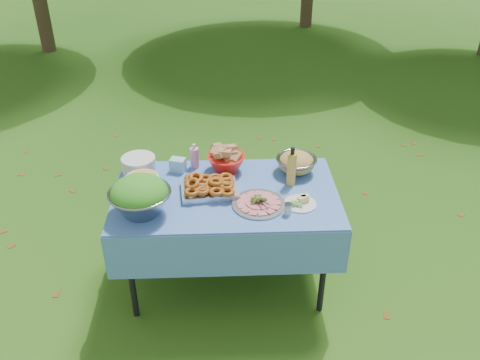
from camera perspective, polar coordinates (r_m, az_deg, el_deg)
name	(u,v)px	position (r m, az deg, el deg)	size (l,w,h in m)	color
ground	(228,279)	(3.79, -1.40, -11.07)	(80.00, 80.00, 0.00)	#11390A
picnic_table	(227,238)	(3.54, -1.48, -6.56)	(1.46, 0.86, 0.76)	#84B3FF
salad_bowl	(140,196)	(3.11, -11.20, -1.80)	(0.38, 0.38, 0.25)	gray
pasta_bowl_white	(142,180)	(3.39, -10.96, -0.04)	(0.22, 0.22, 0.12)	silver
plate_stack	(139,164)	(3.59, -11.30, 1.76)	(0.23, 0.23, 0.11)	silver
wipes_box	(178,165)	(3.56, -6.99, 1.71)	(0.10, 0.07, 0.09)	#8FC6DA
sanitizer_bottle	(194,156)	(3.57, -5.14, 2.75)	(0.06, 0.06, 0.18)	pink
bread_bowl	(226,159)	(3.51, -1.56, 2.37)	(0.27, 0.27, 0.18)	red
pasta_bowl_steel	(296,162)	(3.53, 6.34, 1.98)	(0.27, 0.27, 0.15)	gray
fried_tray	(209,187)	(3.30, -3.47, -0.77)	(0.36, 0.26, 0.09)	silver
charcuterie_platter	(259,200)	(3.18, 2.12, -2.23)	(0.34, 0.34, 0.08)	#A2A5A9
oil_bottle	(292,166)	(3.35, 5.83, 1.57)	(0.06, 0.06, 0.28)	gold
cheese_plate	(300,201)	(3.21, 6.80, -2.33)	(0.20, 0.20, 0.06)	silver
shaker	(288,209)	(3.11, 5.41, -3.25)	(0.05, 0.05, 0.07)	silver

